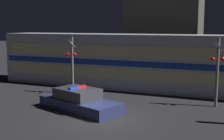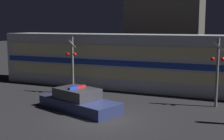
# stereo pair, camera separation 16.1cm
# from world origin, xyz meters

# --- Properties ---
(ground_plane) EXTENTS (120.00, 120.00, 0.00)m
(ground_plane) POSITION_xyz_m (0.00, 0.00, 0.00)
(ground_plane) COLOR black
(train) EXTENTS (21.13, 3.04, 3.95)m
(train) POSITION_xyz_m (-0.85, 8.02, 1.98)
(train) COLOR #B7BABF
(train) RESTS_ON ground_plane
(police_car) EXTENTS (5.16, 3.38, 1.30)m
(police_car) POSITION_xyz_m (-1.79, 1.13, 0.48)
(police_car) COLOR navy
(police_car) RESTS_ON ground_plane
(crossing_signal_near) EXTENTS (0.78, 0.35, 3.92)m
(crossing_signal_near) POSITION_xyz_m (5.05, 4.73, 2.17)
(crossing_signal_near) COLOR slate
(crossing_signal_near) RESTS_ON ground_plane
(crossing_signal_far) EXTENTS (0.78, 0.35, 3.83)m
(crossing_signal_far) POSITION_xyz_m (-4.23, 4.64, 2.13)
(crossing_signal_far) COLOR slate
(crossing_signal_far) RESTS_ON ground_plane
(building_left) EXTENTS (6.85, 4.20, 9.70)m
(building_left) POSITION_xyz_m (-0.75, 16.08, 4.85)
(building_left) COLOR #47423D
(building_left) RESTS_ON ground_plane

